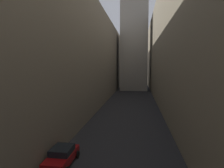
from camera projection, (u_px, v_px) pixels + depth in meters
ground_plane at (129, 109)px, 36.72m from camera, size 264.00×264.00×0.00m
building_block_left at (66, 57)px, 39.53m from camera, size 14.50×108.00×19.49m
building_block_right at (201, 45)px, 35.98m from camera, size 14.55×108.00×23.49m
clock_tower at (135, 5)px, 65.99m from camera, size 9.75×9.75×54.51m
parked_car_left_far at (62, 156)px, 15.92m from camera, size 1.93×4.00×1.43m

